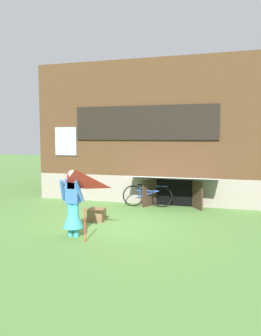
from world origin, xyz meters
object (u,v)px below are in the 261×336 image
bicycle_blue (147,196)px  wooden_crate (97,215)px  kite (76,188)px  person (73,209)px

bicycle_blue → wooden_crate: size_ratio=3.82×
bicycle_blue → wooden_crate: (-1.02, -2.30, -0.21)m
kite → bicycle_blue: (0.68, 4.39, -0.94)m
person → kite: (0.36, -0.57, 0.63)m
kite → bicycle_blue: kite is taller
bicycle_blue → wooden_crate: 2.53m
wooden_crate → kite: bearing=-80.8°
kite → bicycle_blue: 4.54m
person → bicycle_blue: bearing=77.7°
person → kite: 0.92m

